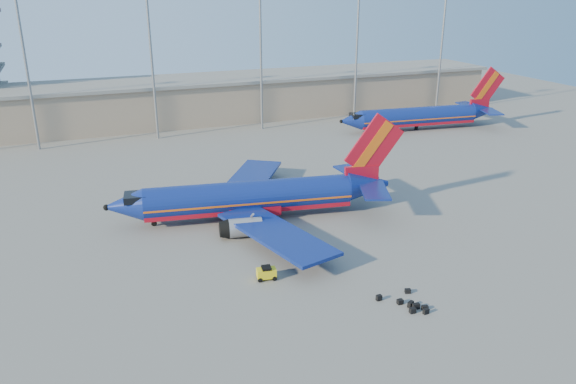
# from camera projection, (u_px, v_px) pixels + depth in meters

# --- Properties ---
(ground) EXTENTS (220.00, 220.00, 0.00)m
(ground) POSITION_uv_depth(u_px,v_px,m) (267.00, 232.00, 63.74)
(ground) COLOR slate
(ground) RESTS_ON ground
(terminal_building) EXTENTS (122.00, 16.00, 8.50)m
(terminal_building) POSITION_uv_depth(u_px,v_px,m) (220.00, 97.00, 116.28)
(terminal_building) COLOR gray
(terminal_building) RESTS_ON ground
(light_mast_row) EXTENTS (101.60, 1.60, 28.65)m
(light_mast_row) POSITION_uv_depth(u_px,v_px,m) (207.00, 37.00, 99.48)
(light_mast_row) COLOR gray
(light_mast_row) RESTS_ON ground
(aircraft_main) EXTENTS (35.53, 33.94, 12.08)m
(aircraft_main) POSITION_uv_depth(u_px,v_px,m) (256.00, 197.00, 66.85)
(aircraft_main) COLOR navy
(aircraft_main) RESTS_ON ground
(aircraft_second) EXTENTS (33.88, 13.14, 11.48)m
(aircraft_second) POSITION_uv_depth(u_px,v_px,m) (421.00, 116.00, 107.42)
(aircraft_second) COLOR navy
(aircraft_second) RESTS_ON ground
(baggage_tug) EXTENTS (1.98, 1.37, 1.32)m
(baggage_tug) POSITION_uv_depth(u_px,v_px,m) (266.00, 273.00, 53.37)
(baggage_tug) COLOR yellow
(baggage_tug) RESTS_ON ground
(luggage_pile) EXTENTS (3.66, 3.98, 0.51)m
(luggage_pile) POSITION_uv_depth(u_px,v_px,m) (409.00, 304.00, 49.06)
(luggage_pile) COLOR black
(luggage_pile) RESTS_ON ground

